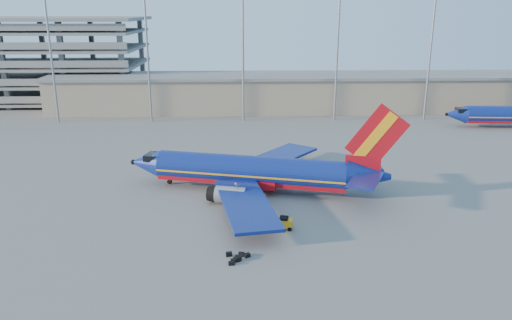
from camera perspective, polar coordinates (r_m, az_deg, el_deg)
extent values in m
plane|color=slate|center=(65.70, 3.38, -4.09)|extent=(220.00, 220.00, 0.00)
cube|color=#9E856D|center=(121.69, 5.63, 7.62)|extent=(120.00, 15.00, 8.00)
cube|color=slate|center=(121.09, 5.69, 9.58)|extent=(122.00, 16.00, 0.60)
cube|color=slate|center=(147.92, -24.39, 6.67)|extent=(60.00, 30.00, 0.70)
cube|color=slate|center=(147.34, -24.59, 8.28)|extent=(60.00, 30.00, 0.70)
cube|color=slate|center=(146.88, -24.79, 9.89)|extent=(60.00, 30.00, 0.70)
cube|color=slate|center=(146.53, -25.00, 11.51)|extent=(60.00, 30.00, 0.70)
cube|color=slate|center=(146.31, -25.21, 13.14)|extent=(60.00, 30.00, 0.70)
cube|color=slate|center=(146.22, -25.37, 14.38)|extent=(62.00, 32.00, 0.80)
cube|color=slate|center=(158.82, -23.08, 10.91)|extent=(1.20, 1.20, 21.00)
cylinder|color=gray|center=(114.33, -22.36, 10.91)|extent=(0.44, 0.44, 28.00)
cylinder|color=gray|center=(109.13, -12.27, 11.55)|extent=(0.44, 0.44, 28.00)
cylinder|color=gray|center=(107.47, -1.49, 11.84)|extent=(0.44, 0.44, 28.00)
cylinder|color=gray|center=(109.50, 9.26, 11.73)|extent=(0.44, 0.44, 28.00)
cylinder|color=gray|center=(115.02, 19.28, 11.26)|extent=(0.44, 0.44, 28.00)
cylinder|color=navy|center=(66.58, -0.63, -1.16)|extent=(25.56, 10.11, 3.91)
cube|color=#AB0D16|center=(66.90, -0.62, -1.98)|extent=(25.37, 9.40, 1.37)
cube|color=#FFA115|center=(66.66, -0.63, -1.38)|extent=(25.57, 10.15, 0.23)
cone|color=navy|center=(71.29, -12.38, -0.34)|extent=(5.28, 4.90, 3.91)
cube|color=black|center=(70.45, -11.42, 0.37)|extent=(3.14, 3.30, 0.85)
cone|color=navy|center=(64.91, 12.78, -1.74)|extent=(6.30, 5.16, 3.91)
cube|color=#AB0D16|center=(64.47, 12.11, -0.49)|extent=(4.45, 1.67, 2.33)
cube|color=#AB0D16|center=(63.51, 13.65, 2.62)|extent=(7.60, 2.26, 8.44)
cube|color=#FFA115|center=(63.50, 13.46, 2.63)|extent=(5.11, 1.72, 6.62)
cube|color=navy|center=(68.16, 12.46, -0.30)|extent=(3.46, 6.90, 0.23)
cube|color=navy|center=(61.31, 12.41, -2.25)|extent=(5.85, 7.47, 0.23)
cube|color=navy|center=(75.26, 2.15, 0.22)|extent=(14.33, 16.13, 0.37)
cube|color=navy|center=(58.05, -1.17, -4.95)|extent=(7.94, 17.04, 0.37)
cube|color=#AB0D16|center=(66.93, -0.18, -2.36)|extent=(7.17, 5.58, 1.06)
cylinder|color=gray|center=(72.46, -0.62, -1.01)|extent=(4.24, 3.10, 2.22)
cylinder|color=gray|center=(62.40, -2.90, -4.05)|extent=(4.24, 3.10, 2.22)
cylinder|color=gray|center=(70.72, -9.85, -2.27)|extent=(0.31, 0.31, 1.16)
cylinder|color=black|center=(70.80, -9.84, -2.45)|extent=(0.72, 0.42, 0.68)
cylinder|color=black|center=(69.59, 1.16, -2.45)|extent=(1.01, 0.78, 0.89)
cylinder|color=black|center=(64.53, 0.20, -4.03)|extent=(1.01, 0.78, 0.89)
cone|color=navy|center=(111.01, 21.86, 4.86)|extent=(4.35, 3.90, 3.62)
cube|color=black|center=(111.28, 22.53, 5.31)|extent=(2.52, 2.70, 0.78)
cube|color=orange|center=(55.94, 3.19, -7.20)|extent=(2.14, 1.53, 0.92)
cube|color=black|center=(55.71, 3.20, -6.68)|extent=(1.13, 1.20, 0.32)
cylinder|color=black|center=(56.68, 2.52, -7.36)|extent=(0.50, 0.27, 0.48)
cylinder|color=black|center=(55.77, 2.35, -7.78)|extent=(0.50, 0.27, 0.48)
cylinder|color=black|center=(56.49, 4.01, -7.47)|extent=(0.50, 0.27, 0.48)
cylinder|color=black|center=(55.58, 3.86, -7.89)|extent=(0.50, 0.27, 0.48)
cube|color=black|center=(49.16, -2.61, -11.45)|extent=(0.54, 0.36, 0.37)
cube|color=black|center=(48.76, -2.82, -11.70)|extent=(0.62, 0.36, 0.37)
cube|color=black|center=(49.35, -2.08, -11.28)|extent=(0.54, 0.45, 0.44)
cube|color=black|center=(49.53, -2.33, -11.22)|extent=(0.56, 0.42, 0.36)
cube|color=black|center=(50.24, -1.67, -10.72)|extent=(0.63, 0.45, 0.45)
cube|color=black|center=(50.12, -1.01, -10.83)|extent=(0.68, 0.63, 0.38)
cube|color=black|center=(50.36, -3.11, -10.69)|extent=(0.66, 0.50, 0.42)
cube|color=black|center=(49.52, -2.02, -11.12)|extent=(0.68, 0.47, 0.51)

